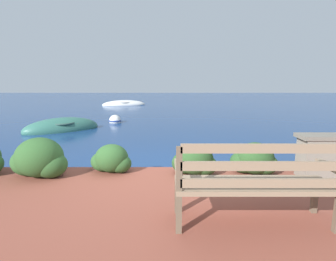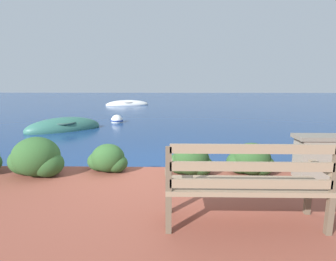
# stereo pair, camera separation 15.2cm
# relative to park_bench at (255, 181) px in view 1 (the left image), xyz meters

# --- Properties ---
(ground_plane) EXTENTS (80.00, 80.00, 0.00)m
(ground_plane) POSITION_rel_park_bench_xyz_m (-1.12, 1.93, -0.71)
(ground_plane) COLOR navy
(park_bench) EXTENTS (1.67, 0.48, 0.93)m
(park_bench) POSITION_rel_park_bench_xyz_m (0.00, 0.00, 0.00)
(park_bench) COLOR brown
(park_bench) RESTS_ON patio_terrace
(hedge_clump_left) EXTENTS (0.94, 0.68, 0.64)m
(hedge_clump_left) POSITION_rel_park_bench_xyz_m (-2.99, 1.47, -0.21)
(hedge_clump_left) COLOR #2D5628
(hedge_clump_left) RESTS_ON patio_terrace
(hedge_clump_centre) EXTENTS (0.70, 0.51, 0.48)m
(hedge_clump_centre) POSITION_rel_park_bench_xyz_m (-1.87, 1.69, -0.28)
(hedge_clump_centre) COLOR #2D5628
(hedge_clump_centre) RESTS_ON patio_terrace
(hedge_clump_right) EXTENTS (0.75, 0.54, 0.51)m
(hedge_clump_right) POSITION_rel_park_bench_xyz_m (-0.47, 1.57, -0.27)
(hedge_clump_right) COLOR #284C23
(hedge_clump_right) RESTS_ON patio_terrace
(hedge_clump_far_right) EXTENTS (0.78, 0.56, 0.53)m
(hedge_clump_far_right) POSITION_rel_park_bench_xyz_m (0.53, 1.61, -0.26)
(hedge_clump_far_right) COLOR #284C23
(hedge_clump_far_right) RESTS_ON patio_terrace
(hedge_clump_extra) EXTENTS (0.72, 0.52, 0.49)m
(hedge_clump_extra) POSITION_rel_park_bench_xyz_m (1.64, 1.60, -0.27)
(hedge_clump_extra) COLOR #426B33
(hedge_clump_extra) RESTS_ON patio_terrace
(rowboat_nearest) EXTENTS (2.73, 2.43, 0.83)m
(rowboat_nearest) POSITION_rel_park_bench_xyz_m (-4.75, 6.77, -0.64)
(rowboat_nearest) COLOR #336B5B
(rowboat_nearest) RESTS_ON ground_plane
(rowboat_mid) EXTENTS (3.42, 2.10, 0.70)m
(rowboat_mid) POSITION_rel_park_bench_xyz_m (-4.26, 17.32, -0.65)
(rowboat_mid) COLOR silver
(rowboat_mid) RESTS_ON ground_plane
(mooring_buoy) EXTENTS (0.55, 0.55, 0.50)m
(mooring_buoy) POSITION_rel_park_bench_xyz_m (-3.21, 8.65, -0.62)
(mooring_buoy) COLOR white
(mooring_buoy) RESTS_ON ground_plane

